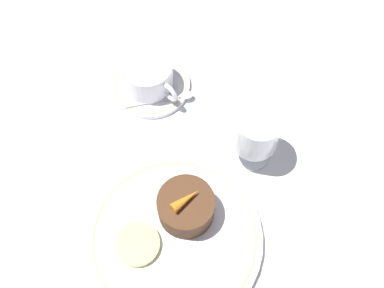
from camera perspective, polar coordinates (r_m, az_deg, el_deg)
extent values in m
plane|color=white|center=(0.67, -0.01, -8.34)|extent=(3.00, 3.00, 0.00)
cylinder|color=white|center=(0.65, -2.19, -11.89)|extent=(0.25, 0.25, 0.01)
torus|color=tan|center=(0.64, -2.21, -11.76)|extent=(0.23, 0.23, 0.00)
cylinder|color=white|center=(0.77, -5.24, 7.51)|extent=(0.13, 0.13, 0.01)
torus|color=tan|center=(0.76, -5.26, 7.68)|extent=(0.12, 0.12, 0.00)
cylinder|color=white|center=(0.74, -5.65, 8.73)|extent=(0.08, 0.08, 0.05)
cylinder|color=brown|center=(0.74, -5.67, 8.88)|extent=(0.07, 0.07, 0.04)
torus|color=white|center=(0.72, -2.95, 6.59)|extent=(0.04, 0.01, 0.04)
cube|color=silver|center=(0.74, -5.04, 5.38)|extent=(0.05, 0.08, 0.00)
ellipsoid|color=silver|center=(0.74, -0.67, 6.24)|extent=(0.02, 0.03, 0.00)
cylinder|color=silver|center=(0.71, 7.61, -1.15)|extent=(0.06, 0.06, 0.01)
cylinder|color=silver|center=(0.69, 7.81, -0.40)|extent=(0.01, 0.01, 0.04)
cylinder|color=silver|center=(0.64, 8.36, 1.62)|extent=(0.07, 0.07, 0.06)
cylinder|color=#5B0F1E|center=(0.65, 8.22, 1.09)|extent=(0.06, 0.06, 0.04)
cylinder|color=#4C2D19|center=(0.63, -1.06, -7.73)|extent=(0.08, 0.08, 0.05)
cone|color=orange|center=(0.60, -1.10, -6.78)|extent=(0.02, 0.04, 0.01)
cylinder|color=#EFE075|center=(0.64, -6.95, -12.50)|extent=(0.06, 0.06, 0.01)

